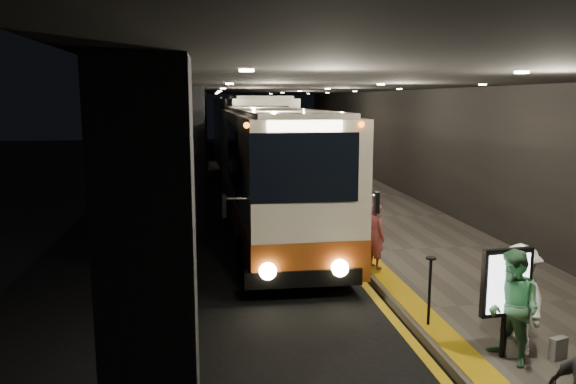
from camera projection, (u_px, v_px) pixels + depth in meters
ground at (254, 271)px, 13.31m from camera, size 90.00×90.00×0.00m
lane_line_white at (186, 227)px, 17.95m from camera, size 0.12×50.00×0.01m
kerb_stripe_yellow at (313, 223)px, 18.51m from camera, size 0.18×50.00×0.01m
sidewalk at (383, 219)px, 18.82m from camera, size 4.50×50.00×0.15m
tactile_strip at (328, 218)px, 18.55m from camera, size 0.50×50.00×0.01m
terminal_wall at (451, 131)px, 18.64m from camera, size 0.10×50.00×6.00m
support_columns at (192, 162)px, 16.65m from camera, size 0.80×24.80×4.40m
canopy at (319, 81)px, 17.77m from camera, size 9.00×50.00×0.40m
coach_main at (272, 178)px, 16.54m from camera, size 2.75×11.80×3.66m
coach_second at (248, 141)px, 28.19m from camera, size 3.32×13.00×4.05m
coach_third at (237, 128)px, 42.72m from camera, size 3.02×12.34×3.85m
passenger_boarding at (376, 236)px, 12.97m from camera, size 0.54×0.65×1.55m
passenger_waiting_green at (513, 307)px, 8.27m from camera, size 0.76×0.96×1.72m
passenger_waiting_white at (520, 296)px, 8.81m from camera, size 0.56×1.10×1.66m
bag_polka at (558, 348)px, 8.48m from camera, size 0.31×0.20×0.34m
bag_plain at (515, 347)px, 8.56m from camera, size 0.27×0.20×0.30m
info_sign at (506, 285)px, 8.38m from camera, size 0.81×0.19×1.71m
stanchion_post at (429, 292)px, 9.69m from camera, size 0.05×0.05×1.21m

